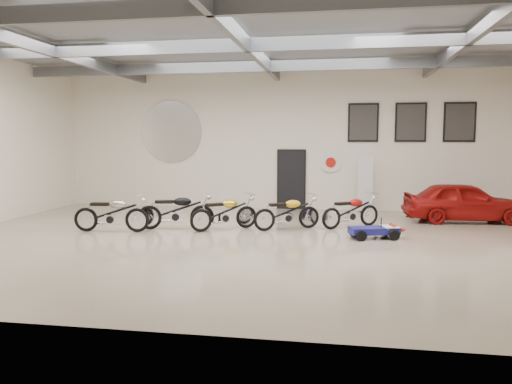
% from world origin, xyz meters
% --- Properties ---
extents(floor, '(16.00, 12.00, 0.01)m').
position_xyz_m(floor, '(0.00, 0.00, 0.00)').
color(floor, tan).
rests_on(floor, ground).
extents(ceiling, '(16.00, 12.00, 0.01)m').
position_xyz_m(ceiling, '(0.00, 0.00, 5.00)').
color(ceiling, slate).
rests_on(ceiling, back_wall).
extents(back_wall, '(16.00, 0.02, 5.00)m').
position_xyz_m(back_wall, '(0.00, 6.00, 2.50)').
color(back_wall, white).
rests_on(back_wall, floor).
extents(ceiling_beams, '(15.80, 11.80, 0.32)m').
position_xyz_m(ceiling_beams, '(0.00, 0.00, 4.75)').
color(ceiling_beams, '#5C5F64').
rests_on(ceiling_beams, ceiling).
extents(door, '(0.92, 0.08, 2.10)m').
position_xyz_m(door, '(0.50, 5.95, 1.05)').
color(door, black).
rests_on(door, back_wall).
extents(logo_plaque, '(2.30, 0.06, 1.16)m').
position_xyz_m(logo_plaque, '(-4.00, 5.95, 2.80)').
color(logo_plaque, silver).
rests_on(logo_plaque, back_wall).
extents(poster_left, '(1.05, 0.08, 1.35)m').
position_xyz_m(poster_left, '(3.00, 5.96, 3.10)').
color(poster_left, black).
rests_on(poster_left, back_wall).
extents(poster_mid, '(1.05, 0.08, 1.35)m').
position_xyz_m(poster_mid, '(4.60, 5.96, 3.10)').
color(poster_mid, black).
rests_on(poster_mid, back_wall).
extents(poster_right, '(1.05, 0.08, 1.35)m').
position_xyz_m(poster_right, '(6.20, 5.96, 3.10)').
color(poster_right, black).
rests_on(poster_right, back_wall).
extents(oil_sign, '(0.72, 0.10, 0.72)m').
position_xyz_m(oil_sign, '(1.90, 5.95, 1.70)').
color(oil_sign, white).
rests_on(oil_sign, back_wall).
extents(banner_stand, '(0.55, 0.31, 1.91)m').
position_xyz_m(banner_stand, '(3.09, 5.50, 0.96)').
color(banner_stand, white).
rests_on(banner_stand, floor).
extents(motorcycle_silver, '(2.09, 0.82, 1.06)m').
position_xyz_m(motorcycle_silver, '(-3.90, 0.59, 0.53)').
color(motorcycle_silver, silver).
rests_on(motorcycle_silver, floor).
extents(motorcycle_black, '(2.18, 1.08, 1.09)m').
position_xyz_m(motorcycle_black, '(-2.29, 1.27, 0.54)').
color(motorcycle_black, silver).
rests_on(motorcycle_black, floor).
extents(motorcycle_gold, '(1.93, 1.63, 1.01)m').
position_xyz_m(motorcycle_gold, '(-0.93, 1.39, 0.51)').
color(motorcycle_gold, silver).
rests_on(motorcycle_gold, floor).
extents(motorcycle_yellow, '(1.97, 1.47, 1.00)m').
position_xyz_m(motorcycle_yellow, '(0.79, 1.72, 0.50)').
color(motorcycle_yellow, silver).
rests_on(motorcycle_yellow, floor).
extents(motorcycle_red, '(1.89, 1.59, 0.99)m').
position_xyz_m(motorcycle_red, '(2.55, 2.35, 0.49)').
color(motorcycle_red, silver).
rests_on(motorcycle_red, floor).
extents(go_kart, '(1.64, 1.08, 0.55)m').
position_xyz_m(go_kart, '(3.23, 0.87, 0.27)').
color(go_kart, navy).
rests_on(go_kart, floor).
extents(vintage_car, '(1.73, 3.70, 1.23)m').
position_xyz_m(vintage_car, '(6.00, 4.00, 0.61)').
color(vintage_car, '#990F0D').
rests_on(vintage_car, floor).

